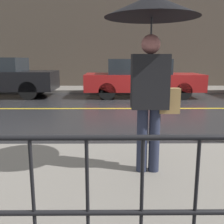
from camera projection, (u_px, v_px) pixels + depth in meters
name	position (u px, v px, depth m)	size (l,w,h in m)	color
ground_plane	(161.00, 109.00, 8.08)	(80.00, 80.00, 0.00)	#262628
sidewalk_far	(142.00, 89.00, 12.79)	(28.00, 2.06, 0.12)	slate
lane_marking	(161.00, 108.00, 8.08)	(25.20, 0.12, 0.01)	gold
building_storefront	(141.00, 36.00, 13.43)	(28.00, 0.30, 5.31)	#4C4238
pedestrian	(152.00, 34.00, 2.96)	(1.07, 1.07, 2.07)	#23283D
car_red	(141.00, 78.00, 10.51)	(4.60, 1.87, 1.51)	maroon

